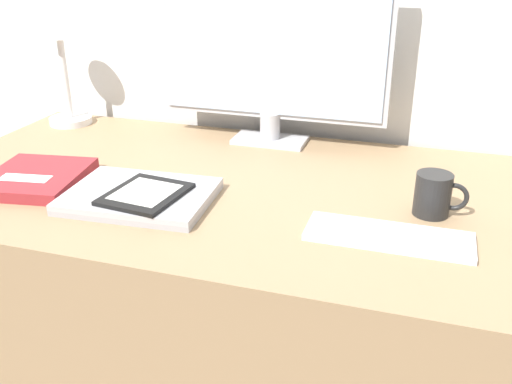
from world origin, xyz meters
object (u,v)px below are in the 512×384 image
object	(u,v)px
monitor	(271,48)
keyboard	(389,236)
coffee_mug	(434,195)
ereader	(145,194)
desk_lamp	(62,55)
laptop	(140,196)
notebook	(36,178)

from	to	relation	value
monitor	keyboard	bearing A→B (deg)	-52.17
monitor	coffee_mug	xyz separation A→B (m)	(0.45, -0.34, -0.21)
ereader	desk_lamp	bearing A→B (deg)	136.88
monitor	ereader	world-z (taller)	monitor
laptop	notebook	world-z (taller)	notebook
keyboard	coffee_mug	distance (m)	0.16
laptop	coffee_mug	xyz separation A→B (m)	(0.61, 0.12, 0.03)
monitor	notebook	distance (m)	0.67
keyboard	ereader	bearing A→B (deg)	-179.29
ereader	desk_lamp	size ratio (longest dim) A/B	0.57
notebook	desk_lamp	bearing A→B (deg)	114.57
ereader	keyboard	bearing A→B (deg)	0.71
notebook	coffee_mug	world-z (taller)	coffee_mug
laptop	coffee_mug	bearing A→B (deg)	11.48
laptop	notebook	size ratio (longest dim) A/B	1.21
laptop	desk_lamp	xyz separation A→B (m)	(-0.48, 0.45, 0.20)
laptop	notebook	distance (m)	0.28
laptop	notebook	bearing A→B (deg)	176.38
desk_lamp	notebook	world-z (taller)	desk_lamp
laptop	notebook	xyz separation A→B (m)	(-0.28, 0.02, 0.00)
desk_lamp	laptop	bearing A→B (deg)	-43.34
keyboard	coffee_mug	xyz separation A→B (m)	(0.07, 0.14, 0.04)
monitor	keyboard	xyz separation A→B (m)	(0.37, -0.48, -0.25)
keyboard	laptop	bearing A→B (deg)	178.54
laptop	desk_lamp	size ratio (longest dim) A/B	0.98
coffee_mug	ereader	bearing A→B (deg)	-166.18
ereader	notebook	world-z (taller)	ereader
monitor	laptop	bearing A→B (deg)	-108.82
monitor	ereader	xyz separation A→B (m)	(-0.13, -0.49, -0.23)
keyboard	monitor	bearing A→B (deg)	127.83
keyboard	laptop	world-z (taller)	laptop
monitor	ereader	distance (m)	0.55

